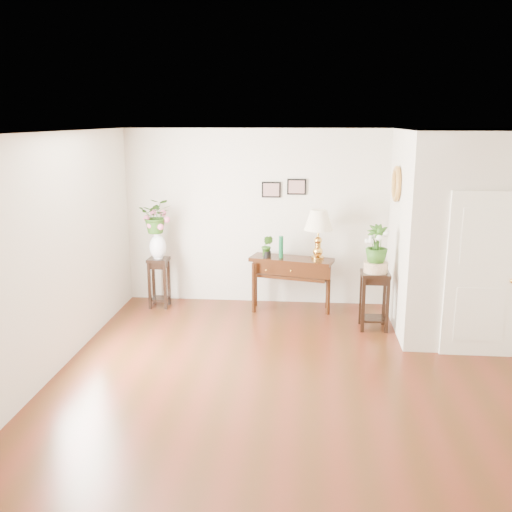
# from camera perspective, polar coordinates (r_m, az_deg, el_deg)

# --- Properties ---
(floor) EXTENTS (6.00, 5.50, 0.02)m
(floor) POSITION_cam_1_polar(r_m,az_deg,el_deg) (6.90, 5.45, -11.73)
(floor) COLOR #45220D
(floor) RESTS_ON ground
(ceiling) EXTENTS (6.00, 5.50, 0.02)m
(ceiling) POSITION_cam_1_polar(r_m,az_deg,el_deg) (6.24, 6.03, 12.21)
(ceiling) COLOR white
(ceiling) RESTS_ON ground
(wall_back) EXTENTS (6.00, 0.02, 2.80)m
(wall_back) POSITION_cam_1_polar(r_m,az_deg,el_deg) (9.12, 5.61, 3.78)
(wall_back) COLOR beige
(wall_back) RESTS_ON ground
(wall_front) EXTENTS (6.00, 0.02, 2.80)m
(wall_front) POSITION_cam_1_polar(r_m,az_deg,el_deg) (3.81, 6.01, -10.32)
(wall_front) COLOR beige
(wall_front) RESTS_ON ground
(wall_left) EXTENTS (0.02, 5.50, 2.80)m
(wall_left) POSITION_cam_1_polar(r_m,az_deg,el_deg) (7.06, -19.42, 0.18)
(wall_left) COLOR beige
(wall_left) RESTS_ON ground
(partition) EXTENTS (1.80, 1.95, 2.80)m
(partition) POSITION_cam_1_polar(r_m,az_deg,el_deg) (8.44, 20.05, 2.23)
(partition) COLOR beige
(partition) RESTS_ON floor
(door) EXTENTS (0.90, 0.05, 2.10)m
(door) POSITION_cam_1_polar(r_m,az_deg,el_deg) (7.58, 21.71, -1.85)
(door) COLOR white
(door) RESTS_ON floor
(art_print_left) EXTENTS (0.30, 0.02, 0.25)m
(art_print_left) POSITION_cam_1_polar(r_m,az_deg,el_deg) (9.05, 1.53, 6.65)
(art_print_left) COLOR black
(art_print_left) RESTS_ON wall_back
(art_print_right) EXTENTS (0.30, 0.02, 0.25)m
(art_print_right) POSITION_cam_1_polar(r_m,az_deg,el_deg) (9.03, 4.09, 6.92)
(art_print_right) COLOR black
(art_print_right) RESTS_ON wall_back
(wall_ornament) EXTENTS (0.07, 0.51, 0.51)m
(wall_ornament) POSITION_cam_1_polar(r_m,az_deg,el_deg) (8.28, 13.86, 7.01)
(wall_ornament) COLOR #A87E3B
(wall_ornament) RESTS_ON partition
(console_table) EXTENTS (1.33, 0.71, 0.85)m
(console_table) POSITION_cam_1_polar(r_m,az_deg,el_deg) (8.93, 3.53, -2.84)
(console_table) COLOR black
(console_table) RESTS_ON floor
(table_lamp) EXTENTS (0.53, 0.53, 0.77)m
(table_lamp) POSITION_cam_1_polar(r_m,az_deg,el_deg) (8.74, 6.24, 1.98)
(table_lamp) COLOR gold
(table_lamp) RESTS_ON console_table
(green_vase) EXTENTS (0.08, 0.08, 0.34)m
(green_vase) POSITION_cam_1_polar(r_m,az_deg,el_deg) (8.78, 2.52, 0.90)
(green_vase) COLOR #0E4A27
(green_vase) RESTS_ON console_table
(potted_plant) EXTENTS (0.22, 0.19, 0.33)m
(potted_plant) POSITION_cam_1_polar(r_m,az_deg,el_deg) (8.80, 1.13, 0.91)
(potted_plant) COLOR #275215
(potted_plant) RESTS_ON console_table
(plant_stand_a) EXTENTS (0.32, 0.32, 0.80)m
(plant_stand_a) POSITION_cam_1_polar(r_m,az_deg,el_deg) (9.22, -9.65, -2.63)
(plant_stand_a) COLOR black
(plant_stand_a) RESTS_ON floor
(porcelain_vase) EXTENTS (0.28, 0.28, 0.46)m
(porcelain_vase) POSITION_cam_1_polar(r_m,az_deg,el_deg) (9.06, -9.80, 1.16)
(porcelain_vase) COLOR white
(porcelain_vase) RESTS_ON plant_stand_a
(lily_arrangement) EXTENTS (0.53, 0.47, 0.55)m
(lily_arrangement) POSITION_cam_1_polar(r_m,az_deg,el_deg) (8.98, -9.92, 3.97)
(lily_arrangement) COLOR #275215
(lily_arrangement) RESTS_ON porcelain_vase
(plant_stand_b) EXTENTS (0.40, 0.40, 0.84)m
(plant_stand_b) POSITION_cam_1_polar(r_m,az_deg,el_deg) (8.32, 11.72, -4.37)
(plant_stand_b) COLOR black
(plant_stand_b) RESTS_ON floor
(ceramic_bowl) EXTENTS (0.37, 0.37, 0.15)m
(ceramic_bowl) POSITION_cam_1_polar(r_m,az_deg,el_deg) (8.18, 11.88, -1.05)
(ceramic_bowl) COLOR beige
(ceramic_bowl) RESTS_ON plant_stand_b
(narcissus) EXTENTS (0.34, 0.34, 0.55)m
(narcissus) POSITION_cam_1_polar(r_m,az_deg,el_deg) (8.11, 11.99, 1.11)
(narcissus) COLOR #275215
(narcissus) RESTS_ON ceramic_bowl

